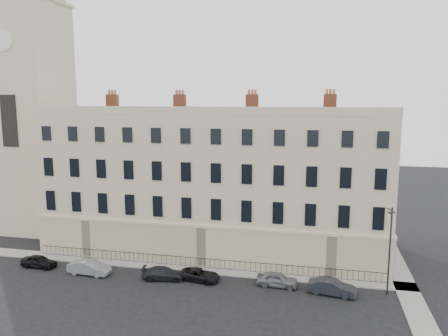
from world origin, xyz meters
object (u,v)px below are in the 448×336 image
Objects in this scene: car_b at (89,267)px; car_a at (39,261)px; car_d at (200,275)px; car_c at (164,273)px; streetlamp at (390,247)px; car_f at (332,287)px; car_e at (277,279)px.

car_a is at bearing 87.68° from car_b.
car_d is (16.40, 0.36, -0.08)m from car_a.
car_c is 3.35m from car_d.
streetlamp is (32.82, 0.98, 3.60)m from car_a.
streetlamp is at bearing -68.23° from car_f.
car_c is at bearing -87.62° from car_a.
car_b is (5.77, -0.50, 0.06)m from car_a.
car_f is at bearing -98.25° from car_c.
car_d is at bearing -85.79° from car_a.
car_b is at bearing -91.96° from car_a.
car_d is 1.04× the size of car_e.
car_c is (13.09, -0.13, -0.03)m from car_a.
car_c is at bearing 168.39° from streetlamp.
car_e is at bearing -94.31° from car_c.
car_b is 10.66m from car_d.
streetlamp reaches higher than car_f.
car_c is 1.08× the size of car_e.
streetlamp reaches higher than car_c.
car_d is 7.11m from car_e.
car_f reaches higher than car_c.
car_d is 0.96× the size of car_f.
streetlamp is (9.32, 0.33, 3.59)m from car_e.
streetlamp is (16.42, 0.62, 3.68)m from car_d.
car_a is 0.90× the size of car_c.
car_b reaches higher than car_a.
car_f is at bearing -86.24° from car_b.
car_c is at bearing 107.70° from car_d.
car_e is 0.49× the size of streetlamp.
streetlamp reaches higher than car_e.
car_a is 16.41m from car_d.
streetlamp is at bearing -84.29° from car_b.
car_b is 1.03× the size of car_c.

